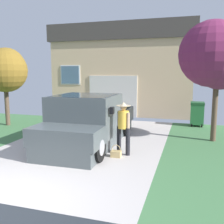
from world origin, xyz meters
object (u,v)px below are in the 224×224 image
object	(u,v)px
house_with_garage	(129,70)
neighbor_tree	(216,55)
person_with_hat	(123,124)
handbag	(116,153)
pickup_truck	(87,123)
wheeled_trash_bin	(197,113)
front_yard_tree	(6,69)

from	to	relation	value
house_with_garage	neighbor_tree	world-z (taller)	house_with_garage
person_with_hat	handbag	xyz separation A→B (m)	(-0.13, -0.35, -0.82)
pickup_truck	wheeled_trash_bin	distance (m)	5.70
front_yard_tree	neighbor_tree	world-z (taller)	neighbor_tree
pickup_truck	neighbor_tree	size ratio (longest dim) A/B	1.23
pickup_truck	handbag	distance (m)	1.73
handbag	front_yard_tree	distance (m)	7.07
pickup_truck	person_with_hat	distance (m)	1.54
front_yard_tree	neighbor_tree	bearing A→B (deg)	-1.76
person_with_hat	house_with_garage	bearing A→B (deg)	-48.44
person_with_hat	wheeled_trash_bin	xyz separation A→B (m)	(2.22, 5.00, -0.33)
pickup_truck	person_with_hat	size ratio (longest dim) A/B	3.25
pickup_truck	neighbor_tree	xyz separation A→B (m)	(4.05, 1.64, 2.25)
person_with_hat	handbag	size ratio (longest dim) A/B	4.30
pickup_truck	handbag	size ratio (longest dim) A/B	13.99
house_with_garage	neighbor_tree	size ratio (longest dim) A/B	2.00
person_with_hat	neighbor_tree	bearing A→B (deg)	-110.05
person_with_hat	house_with_garage	xyz separation A→B (m)	(-2.00, 9.41, 1.67)
pickup_truck	neighbor_tree	bearing A→B (deg)	-158.86
person_with_hat	pickup_truck	bearing A→B (deg)	6.44
pickup_truck	house_with_garage	bearing A→B (deg)	-87.12
pickup_truck	wheeled_trash_bin	bearing A→B (deg)	-130.50
handbag	neighbor_tree	world-z (taller)	neighbor_tree
house_with_garage	person_with_hat	bearing A→B (deg)	-78.00
person_with_hat	house_with_garage	world-z (taller)	house_with_garage
front_yard_tree	wheeled_trash_bin	xyz separation A→B (m)	(8.31, 2.48, -2.00)
pickup_truck	front_yard_tree	xyz separation A→B (m)	(-4.68, 1.91, 1.82)
pickup_truck	house_with_garage	world-z (taller)	house_with_garage
person_with_hat	neighbor_tree	world-z (taller)	neighbor_tree
handbag	house_with_garage	size ratio (longest dim) A/B	0.04
house_with_garage	front_yard_tree	size ratio (longest dim) A/B	2.36
person_with_hat	front_yard_tree	distance (m)	6.80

